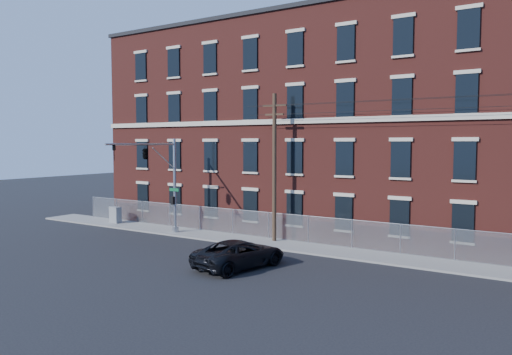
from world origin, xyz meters
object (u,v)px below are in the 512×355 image
object	(u,v)px
utility_cabinet	(115,215)
traffic_signal_mast	(152,163)
utility_pole_near	(274,165)
pickup_truck	(240,254)

from	to	relation	value
utility_cabinet	traffic_signal_mast	bearing A→B (deg)	-13.58
utility_pole_near	pickup_truck	world-z (taller)	utility_pole_near
pickup_truck	traffic_signal_mast	bearing A→B (deg)	-7.18
traffic_signal_mast	utility_pole_near	world-z (taller)	utility_pole_near
traffic_signal_mast	utility_pole_near	size ratio (longest dim) A/B	0.70
utility_pole_near	utility_cabinet	bearing A→B (deg)	-177.80
traffic_signal_mast	utility_cabinet	xyz separation A→B (m)	(-7.13, 2.84, -4.60)
traffic_signal_mast	utility_pole_near	xyz separation A→B (m)	(8.00, 3.42, -0.05)
pickup_truck	utility_cabinet	xyz separation A→B (m)	(-17.02, 6.36, 0.03)
pickup_truck	utility_cabinet	world-z (taller)	pickup_truck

